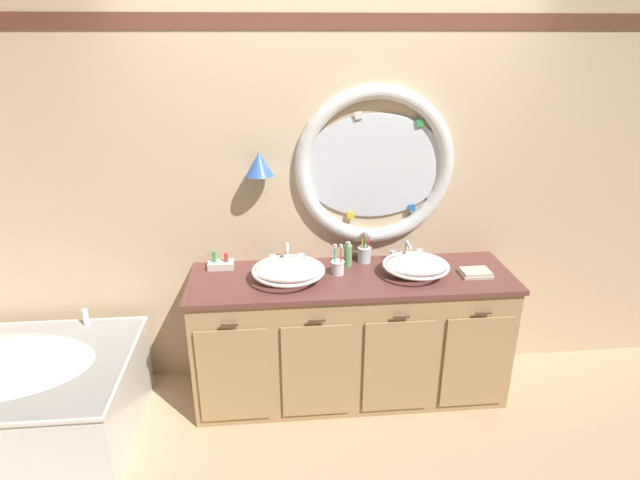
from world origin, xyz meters
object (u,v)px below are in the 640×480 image
sink_basin_left (288,271)px  sink_basin_right (416,266)px  toiletry_basket (221,264)px  soap_dispenser (348,255)px  toothbrush_holder_right (364,253)px  toothbrush_holder_left (338,267)px  folded_hand_towel (476,273)px

sink_basin_left → sink_basin_right: (0.79, 0.00, -0.00)m
toiletry_basket → sink_basin_right: bearing=-10.0°
sink_basin_right → soap_dispenser: (-0.40, 0.18, 0.01)m
toothbrush_holder_right → toiletry_basket: (-0.93, -0.01, -0.03)m
toothbrush_holder_right → soap_dispenser: toothbrush_holder_right is taller
toothbrush_holder_right → soap_dispenser: 0.13m
toothbrush_holder_left → folded_hand_towel: (0.85, -0.10, -0.03)m
toothbrush_holder_right → sink_basin_left: bearing=-155.8°
soap_dispenser → folded_hand_towel: soap_dispenser is taller
toothbrush_holder_left → toiletry_basket: 0.75m
sink_basin_right → folded_hand_towel: (0.37, -0.04, -0.05)m
toothbrush_holder_left → toothbrush_holder_right: 0.26m
toothbrush_holder_left → soap_dispenser: toothbrush_holder_left is taller
toothbrush_holder_left → soap_dispenser: bearing=55.3°
sink_basin_right → toothbrush_holder_left: 0.48m
folded_hand_towel → soap_dispenser: bearing=164.6°
toothbrush_holder_left → toiletry_basket: size_ratio=1.24×
sink_basin_right → toothbrush_holder_right: bearing=141.3°
sink_basin_right → toothbrush_holder_left: size_ratio=2.07×
sink_basin_right → folded_hand_towel: sink_basin_right is taller
toothbrush_holder_right → toiletry_basket: 0.93m
sink_basin_left → toothbrush_holder_left: (0.31, 0.06, -0.01)m
toothbrush_holder_left → soap_dispenser: size_ratio=1.16×
sink_basin_left → folded_hand_towel: bearing=-1.8°
sink_basin_right → soap_dispenser: 0.44m
sink_basin_right → toothbrush_holder_right: toothbrush_holder_right is taller
toothbrush_holder_right → toiletry_basket: toothbrush_holder_right is taller
folded_hand_towel → sink_basin_right: bearing=174.5°
folded_hand_towel → toothbrush_holder_right: bearing=158.2°
toiletry_basket → toothbrush_holder_left: bearing=-11.8°
soap_dispenser → toiletry_basket: size_ratio=1.06×
toothbrush_holder_left → folded_hand_towel: size_ratio=1.07×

